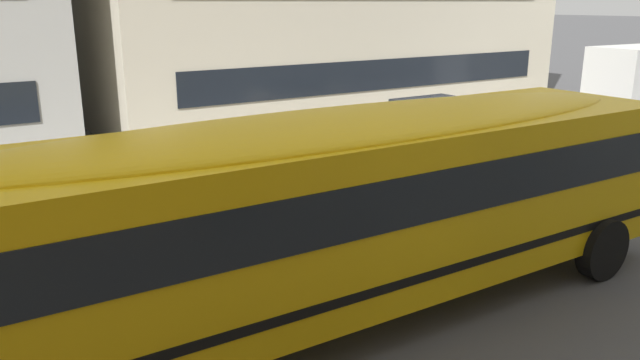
{
  "coord_description": "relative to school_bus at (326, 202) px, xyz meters",
  "views": [
    {
      "loc": [
        -5.21,
        -8.74,
        4.47
      ],
      "look_at": [
        -0.1,
        -0.95,
        1.8
      ],
      "focal_mm": 34.94,
      "sensor_mm": 36.0,
      "label": 1
    }
  ],
  "objects": [
    {
      "name": "ground_plane",
      "position": [
        0.62,
        1.9,
        -1.79
      ],
      "size": [
        400.0,
        400.0,
        0.0
      ],
      "primitive_type": "plane",
      "color": "#4C4C4F"
    },
    {
      "name": "sidewalk_far",
      "position": [
        0.62,
        9.64,
        -1.78
      ],
      "size": [
        120.0,
        3.0,
        0.01
      ],
      "primitive_type": "cube",
      "color": "gray",
      "rests_on": "ground_plane"
    },
    {
      "name": "lane_centreline",
      "position": [
        0.62,
        1.9,
        -1.79
      ],
      "size": [
        110.0,
        0.16,
        0.01
      ],
      "primitive_type": "cube",
      "color": "silver",
      "rests_on": "ground_plane"
    },
    {
      "name": "school_bus",
      "position": [
        0.0,
        0.0,
        0.0
      ],
      "size": [
        13.51,
        3.3,
        3.01
      ],
      "rotation": [
        0.0,
        0.0,
        3.13
      ],
      "color": "yellow",
      "rests_on": "ground_plane"
    },
    {
      "name": "parked_car_beige_under_tree",
      "position": [
        8.69,
        6.99,
        -0.95
      ],
      "size": [
        3.9,
        1.89,
        1.64
      ],
      "rotation": [
        0.0,
        0.0,
        -0.0
      ],
      "color": "#C1B28E",
      "rests_on": "ground_plane"
    }
  ]
}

